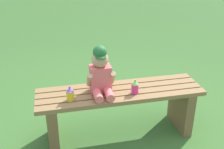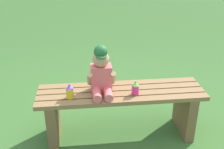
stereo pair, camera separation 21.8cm
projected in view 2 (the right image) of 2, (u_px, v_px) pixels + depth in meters
The scene contains 5 objects.
ground_plane at pixel (120, 134), 2.51m from camera, with size 16.00×16.00×0.00m, color #3D6B2D.
park_bench at pixel (121, 106), 2.38m from camera, with size 1.41×0.37×0.46m.
child_figure at pixel (101, 72), 2.22m from camera, with size 0.23×0.27×0.40m.
sippy_cup_left at pixel (70, 91), 2.18m from camera, with size 0.06×0.06×0.12m.
sippy_cup_right at pixel (135, 88), 2.23m from camera, with size 0.06×0.06×0.12m.
Camera 2 is at (-0.30, -2.00, 1.58)m, focal length 43.93 mm.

